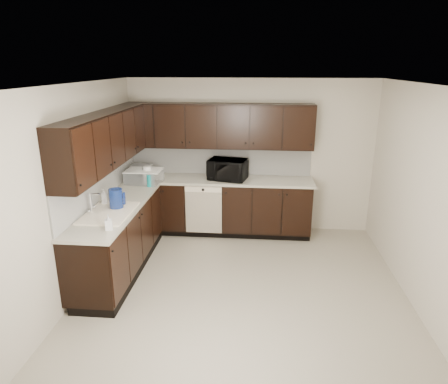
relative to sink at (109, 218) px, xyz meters
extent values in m
plane|color=#A39A87|center=(1.68, 0.01, -0.88)|extent=(4.00, 4.00, 0.00)
plane|color=white|center=(1.68, 0.01, 1.62)|extent=(4.00, 4.00, 0.00)
cube|color=#BDB4A2|center=(1.68, 2.01, 0.37)|extent=(4.00, 0.02, 2.50)
cube|color=#BDB4A2|center=(-0.32, 0.01, 0.37)|extent=(0.02, 4.00, 2.50)
cube|color=#BDB4A2|center=(3.68, 0.01, 0.37)|extent=(0.02, 4.00, 2.50)
cube|color=#BDB4A2|center=(1.68, -1.99, 0.37)|extent=(4.00, 0.02, 2.50)
cube|color=black|center=(1.18, 1.71, -0.43)|extent=(3.00, 0.60, 0.90)
cube|color=black|center=(-0.02, 0.31, -0.43)|extent=(0.60, 2.20, 0.90)
cube|color=black|center=(1.18, 1.74, -0.83)|extent=(3.00, 0.54, 0.10)
cube|color=black|center=(0.01, 0.31, -0.83)|extent=(0.54, 2.20, 0.10)
cube|color=#B4AF9D|center=(1.18, 1.71, 0.04)|extent=(3.03, 0.63, 0.04)
cube|color=#B4AF9D|center=(-0.02, 0.31, 0.04)|extent=(0.63, 2.23, 0.04)
cube|color=white|center=(1.18, 2.00, 0.30)|extent=(3.00, 0.02, 0.48)
cube|color=white|center=(-0.31, 0.61, 0.30)|extent=(0.02, 2.80, 0.48)
cube|color=black|center=(1.18, 1.85, 0.89)|extent=(3.00, 0.33, 0.70)
cube|color=black|center=(-0.15, 0.45, 0.89)|extent=(0.33, 2.47, 0.70)
cube|color=#FBEBCD|center=(0.98, 1.42, -0.38)|extent=(0.58, 0.02, 0.78)
cube|color=#FBEBCD|center=(0.98, 1.42, -0.04)|extent=(0.58, 0.03, 0.08)
cylinder|color=black|center=(0.98, 1.40, -0.04)|extent=(0.04, 0.02, 0.04)
cube|color=#FBEBCD|center=(0.00, 0.01, 0.06)|extent=(0.54, 0.82, 0.03)
cube|color=#FBEBCD|center=(0.00, -0.19, -0.02)|extent=(0.42, 0.34, 0.16)
cube|color=#FBEBCD|center=(0.00, 0.21, -0.02)|extent=(0.42, 0.34, 0.16)
cylinder|color=silver|center=(-0.22, 0.01, 0.19)|extent=(0.03, 0.03, 0.26)
cylinder|color=silver|center=(-0.17, 0.01, 0.31)|extent=(0.14, 0.02, 0.02)
cylinder|color=#B2B2B7|center=(0.00, -0.19, 0.01)|extent=(0.20, 0.20, 0.10)
imported|color=black|center=(1.34, 1.67, 0.22)|extent=(0.66, 0.52, 0.33)
imported|color=gray|center=(0.19, -0.48, 0.15)|extent=(0.10, 0.10, 0.18)
imported|color=gray|center=(-0.17, 0.33, 0.17)|extent=(0.11, 0.11, 0.21)
cube|color=#B1B1B3|center=(-0.07, 1.70, 0.16)|extent=(0.33, 0.25, 0.20)
cube|color=silver|center=(0.07, 1.36, 0.16)|extent=(0.56, 0.44, 0.20)
cylinder|color=navy|center=(0.04, 0.18, 0.19)|extent=(0.18, 0.18, 0.26)
cylinder|color=#0C7F85|center=(0.20, 1.18, 0.15)|extent=(0.10, 0.10, 0.18)
cylinder|color=white|center=(0.12, 1.36, 0.19)|extent=(0.15, 0.15, 0.26)
camera|label=1|loc=(1.84, -4.46, 1.83)|focal=32.00mm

